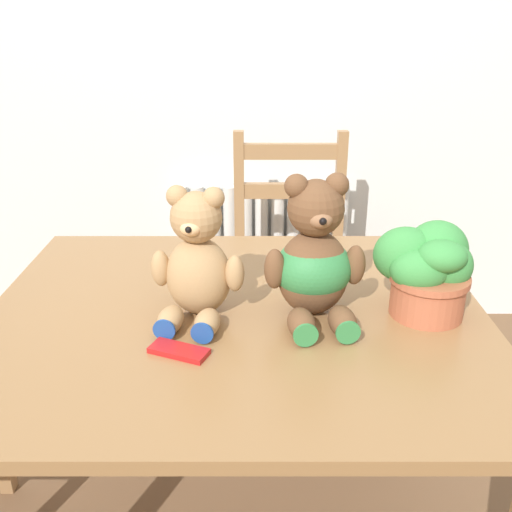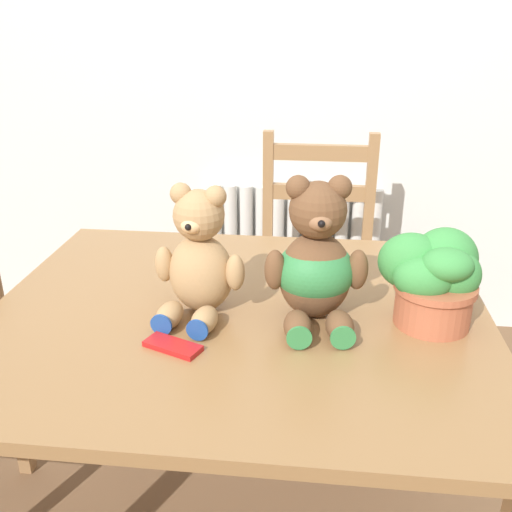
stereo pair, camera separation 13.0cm
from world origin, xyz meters
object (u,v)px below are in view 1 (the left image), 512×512
Objects in this scene: potted_plant at (430,268)px; chocolate_bar at (181,351)px; teddy_bear_right at (316,261)px; teddy_bear_left at (199,262)px; wooden_chair_behind at (291,265)px.

potted_plant is 1.79× the size of chocolate_bar.
teddy_bear_right is at bearing 30.55° from chocolate_bar.
teddy_bear_left is 0.92× the size of teddy_bear_right.
teddy_bear_right is (-0.00, -0.88, 0.40)m from wooden_chair_behind.
teddy_bear_left is 0.21m from chocolate_bar.
wooden_chair_behind is at bearing 106.74° from potted_plant.
teddy_bear_left is 0.27m from teddy_bear_right.
potted_plant reaches higher than chocolate_bar.
wooden_chair_behind is 1.13m from chocolate_bar.
teddy_bear_left is at bearing -178.80° from potted_plant.
potted_plant is at bearing -169.48° from teddy_bear_left.
potted_plant is at bearing 175.12° from teddy_bear_right.
teddy_bear_right is 0.36m from chocolate_bar.
chocolate_bar is at bearing 23.85° from teddy_bear_right.
teddy_bear_right is 2.70× the size of chocolate_bar.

